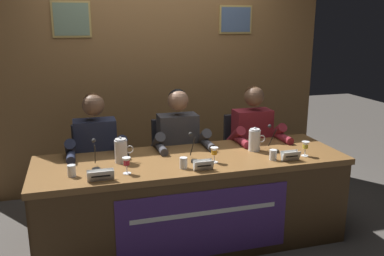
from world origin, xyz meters
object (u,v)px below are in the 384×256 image
object	(u,v)px
microphone_center	(193,152)
water_pitcher_right_side	(255,140)
nameplate_left	(101,175)
microphone_right	(273,143)
panelist_left	(97,153)
juice_glass_center	(214,152)
juice_glass_right	(305,146)
chair_left	(97,176)
chair_right	(246,161)
water_cup_left	(72,171)
nameplate_center	(204,165)
water_cup_right	(273,155)
water_pitcher_left_side	(121,151)
panelist_right	(255,140)
nameplate_right	(291,156)
panelist_center	(180,146)
chair_center	(175,168)
juice_glass_left	(127,162)
water_cup_center	(183,163)
conference_table	(196,190)
microphone_left	(95,160)

from	to	relation	value
microphone_center	water_pitcher_right_side	world-z (taller)	microphone_center
nameplate_left	microphone_right	size ratio (longest dim) A/B	0.86
panelist_left	juice_glass_center	world-z (taller)	panelist_left
juice_glass_right	chair_left	bearing A→B (deg)	153.93
microphone_center	chair_right	distance (m)	1.08
microphone_right	juice_glass_right	bearing A→B (deg)	-45.93
water_cup_left	microphone_right	bearing A→B (deg)	4.87
nameplate_center	juice_glass_center	distance (m)	0.20
water_cup_right	water_pitcher_left_side	size ratio (longest dim) A/B	0.40
panelist_right	water_pitcher_left_side	xyz separation A→B (m)	(-1.31, -0.34, 0.12)
chair_left	water_pitcher_right_side	xyz separation A→B (m)	(1.32, -0.55, 0.39)
nameplate_right	nameplate_center	bearing A→B (deg)	-178.52
nameplate_center	water_pitcher_right_side	world-z (taller)	water_pitcher_right_side
nameplate_right	panelist_center	bearing A→B (deg)	137.36
nameplate_left	juice_glass_center	distance (m)	0.90
chair_left	panelist_left	size ratio (longest dim) A/B	0.74
chair_center	panelist_center	xyz separation A→B (m)	(0.00, -0.20, 0.28)
water_pitcher_left_side	juice_glass_right	bearing A→B (deg)	-10.18
juice_glass_left	water_cup_center	world-z (taller)	juice_glass_left
nameplate_left	panelist_center	world-z (taller)	panelist_center
microphone_center	nameplate_right	world-z (taller)	microphone_center
nameplate_left	water_pitcher_left_side	bearing A→B (deg)	62.57
chair_center	panelist_right	distance (m)	0.82
nameplate_right	microphone_right	size ratio (longest dim) A/B	0.70
conference_table	panelist_left	distance (m)	0.92
nameplate_left	microphone_left	size ratio (longest dim) A/B	0.86
water_cup_left	water_cup_right	distance (m)	1.56
juice_glass_right	microphone_center	bearing A→B (deg)	171.32
water_cup_left	panelist_right	distance (m)	1.78
chair_center	panelist_center	distance (m)	0.34
water_pitcher_right_side	juice_glass_right	bearing A→B (deg)	-36.92
nameplate_center	water_cup_left	bearing A→B (deg)	171.46
panelist_left	nameplate_left	world-z (taller)	panelist_left
water_cup_left	microphone_right	distance (m)	1.67
chair_center	water_cup_right	world-z (taller)	chair_center
juice_glass_left	nameplate_center	bearing A→B (deg)	-8.87
nameplate_center	juice_glass_right	xyz separation A→B (m)	(0.91, 0.09, 0.05)
chair_left	water_cup_left	size ratio (longest dim) A/B	10.72
water_cup_left	nameplate_center	world-z (taller)	water_cup_left
microphone_right	water_pitcher_left_side	distance (m)	1.29
chair_center	panelist_right	size ratio (longest dim) A/B	0.74
microphone_center	panelist_right	distance (m)	0.90
water_cup_center	panelist_right	bearing A→B (deg)	35.07
juice_glass_left	panelist_left	bearing A→B (deg)	106.81
juice_glass_center	panelist_right	xyz separation A→B (m)	(0.61, 0.55, -0.11)
nameplate_right	juice_glass_center	bearing A→B (deg)	168.25
conference_table	chair_right	distance (m)	1.02
juice_glass_right	water_cup_center	bearing A→B (deg)	-179.70
water_pitcher_right_side	nameplate_right	bearing A→B (deg)	-62.82
chair_right	microphone_right	xyz separation A→B (m)	(-0.02, -0.61, 0.37)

